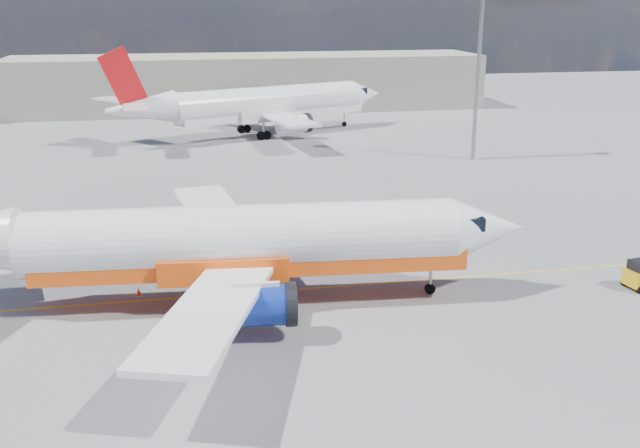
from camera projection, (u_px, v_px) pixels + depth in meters
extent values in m
plane|color=slate|center=(291.00, 312.00, 37.76)|extent=(240.00, 240.00, 0.00)
cube|color=gold|center=(283.00, 290.00, 40.57)|extent=(70.00, 0.15, 0.01)
cube|color=#A59F8E|center=(249.00, 82.00, 107.75)|extent=(70.00, 14.00, 8.00)
cylinder|color=white|center=(243.00, 237.00, 37.89)|extent=(23.05, 5.19, 3.53)
cone|color=white|center=(488.00, 228.00, 39.40)|extent=(4.40, 3.82, 3.53)
cube|color=black|center=(463.00, 219.00, 39.06)|extent=(1.93, 2.51, 0.73)
cube|color=#FF5710|center=(253.00, 258.00, 38.31)|extent=(23.00, 4.56, 1.25)
cube|color=white|center=(217.00, 216.00, 44.89)|extent=(5.40, 12.85, 0.83)
cube|color=white|center=(210.00, 311.00, 31.11)|extent=(7.05, 12.88, 0.83)
cylinder|color=navy|center=(251.00, 243.00, 42.95)|extent=(3.87, 2.24, 1.97)
cylinder|color=navy|center=(256.00, 306.00, 34.10)|extent=(3.87, 2.24, 1.97)
cylinder|color=black|center=(279.00, 242.00, 43.14)|extent=(0.68, 2.21, 2.18)
cylinder|color=black|center=(291.00, 304.00, 34.28)|extent=(0.68, 2.21, 2.18)
cylinder|color=gray|center=(431.00, 272.00, 39.78)|extent=(0.20, 0.20, 2.18)
cylinder|color=black|center=(430.00, 289.00, 40.08)|extent=(0.60, 0.29, 0.58)
cylinder|color=black|center=(208.00, 279.00, 41.00)|extent=(0.96, 0.46, 0.93)
cylinder|color=black|center=(205.00, 315.00, 36.28)|extent=(0.96, 0.46, 0.93)
cylinder|color=white|center=(269.00, 102.00, 86.97)|extent=(24.12, 12.31, 3.77)
cone|color=white|center=(365.00, 94.00, 94.26)|extent=(5.50, 5.12, 3.77)
cone|color=white|center=(141.00, 109.00, 78.72)|extent=(8.53, 6.14, 3.58)
cube|color=black|center=(356.00, 90.00, 93.29)|extent=(2.68, 3.06, 0.78)
cube|color=white|center=(273.00, 112.00, 87.63)|extent=(23.88, 11.69, 1.33)
cube|color=white|center=(230.00, 104.00, 92.71)|extent=(10.56, 12.93, 0.89)
cube|color=white|center=(289.00, 120.00, 80.14)|extent=(5.17, 13.65, 0.89)
cylinder|color=white|center=(255.00, 113.00, 91.90)|extent=(4.48, 3.40, 2.11)
cylinder|color=white|center=(294.00, 124.00, 83.82)|extent=(4.48, 3.40, 2.11)
cylinder|color=black|center=(267.00, 112.00, 92.80)|extent=(1.36, 2.37, 2.33)
cylinder|color=black|center=(307.00, 123.00, 84.72)|extent=(1.36, 2.37, 2.33)
cube|color=#B20D11|center=(123.00, 79.00, 76.87)|extent=(4.98, 2.19, 6.92)
cube|color=white|center=(116.00, 100.00, 80.54)|extent=(5.39, 5.84, 0.20)
cube|color=white|center=(136.00, 107.00, 74.79)|extent=(2.74, 5.67, 0.20)
cylinder|color=gray|center=(344.00, 116.00, 93.36)|extent=(0.26, 0.26, 2.33)
cylinder|color=black|center=(344.00, 124.00, 93.68)|extent=(0.68, 0.47, 0.62)
cylinder|color=black|center=(244.00, 129.00, 89.05)|extent=(1.08, 0.75, 1.00)
cylinder|color=black|center=(264.00, 135.00, 84.74)|extent=(1.08, 0.75, 1.00)
cylinder|color=black|center=(624.00, 282.00, 41.23)|extent=(0.48, 0.25, 0.45)
cylinder|color=black|center=(640.00, 290.00, 40.08)|extent=(0.48, 0.25, 0.45)
cube|color=white|center=(139.00, 296.00, 39.83)|extent=(0.35, 0.35, 0.03)
cone|color=#FF3A0A|center=(139.00, 292.00, 39.76)|extent=(0.29, 0.29, 0.45)
cylinder|color=gray|center=(478.00, 68.00, 71.52)|extent=(0.41, 0.41, 18.76)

